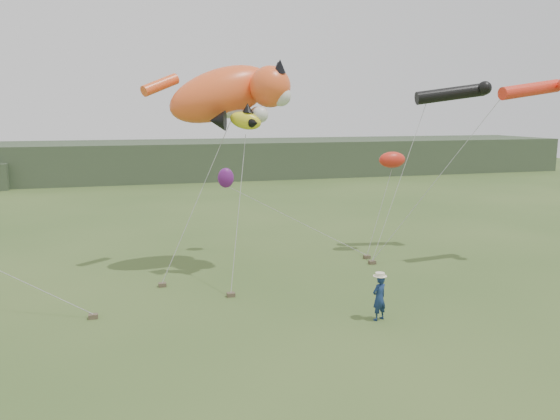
{
  "coord_description": "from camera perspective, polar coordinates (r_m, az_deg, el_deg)",
  "views": [
    {
      "loc": [
        -6.36,
        -17.43,
        7.27
      ],
      "look_at": [
        -0.73,
        3.0,
        3.46
      ],
      "focal_mm": 35.0,
      "sensor_mm": 36.0,
      "label": 1
    }
  ],
  "objects": [
    {
      "name": "sandbag_anchors",
      "position": [
        23.85,
        -2.31,
        -7.35
      ],
      "size": [
        13.13,
        5.13,
        0.16
      ],
      "color": "brown",
      "rests_on": "ground"
    },
    {
      "name": "misc_kites",
      "position": [
        28.19,
        5.91,
        4.62
      ],
      "size": [
        9.35,
        3.0,
        1.87
      ],
      "color": "red",
      "rests_on": "ground"
    },
    {
      "name": "ground",
      "position": [
        19.93,
        4.41,
        -11.23
      ],
      "size": [
        120.0,
        120.0,
        0.0
      ],
      "primitive_type": "plane",
      "color": "#385123",
      "rests_on": "ground"
    },
    {
      "name": "headland",
      "position": [
        62.43,
        -12.41,
        5.06
      ],
      "size": [
        90.0,
        13.0,
        4.0
      ],
      "color": "#2D3D28",
      "rests_on": "ground"
    },
    {
      "name": "fish_kite",
      "position": [
        23.4,
        -4.7,
        9.35
      ],
      "size": [
        2.4,
        1.56,
        1.21
      ],
      "color": "yellow",
      "rests_on": "ground"
    },
    {
      "name": "festival_attendant",
      "position": [
        19.77,
        10.33,
        -9.0
      ],
      "size": [
        0.7,
        0.59,
        1.65
      ],
      "primitive_type": "imported",
      "rotation": [
        0.0,
        0.0,
        3.51
      ],
      "color": "navy",
      "rests_on": "ground"
    },
    {
      "name": "cat_kite",
      "position": [
        24.7,
        -5.05,
        12.06
      ],
      "size": [
        6.4,
        3.42,
        3.56
      ],
      "color": "#FF5A25",
      "rests_on": "ground"
    },
    {
      "name": "tube_kites",
      "position": [
        29.06,
        20.91,
        11.53
      ],
      "size": [
        5.41,
        5.11,
        1.23
      ],
      "color": "black",
      "rests_on": "ground"
    }
  ]
}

